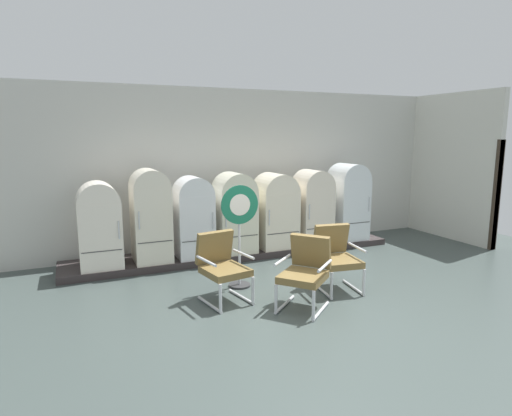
{
  "coord_description": "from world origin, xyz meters",
  "views": [
    {
      "loc": [
        -2.72,
        -4.11,
        2.19
      ],
      "look_at": [
        0.27,
        2.75,
        0.9
      ],
      "focal_mm": 30.07,
      "sensor_mm": 36.0,
      "label": 1
    }
  ],
  "objects": [
    {
      "name": "ground",
      "position": [
        0.0,
        0.0,
        -0.03
      ],
      "size": [
        12.0,
        10.0,
        0.05
      ],
      "primitive_type": "cube",
      "color": "#3A4442"
    },
    {
      "name": "back_wall",
      "position": [
        0.0,
        3.66,
        1.53
      ],
      "size": [
        11.76,
        0.12,
        3.04
      ],
      "color": "beige",
      "rests_on": "ground"
    },
    {
      "name": "side_wall_right",
      "position": [
        4.66,
        2.47,
        1.51
      ],
      "size": [
        0.16,
        2.2,
        3.04
      ],
      "color": "beige",
      "rests_on": "ground"
    },
    {
      "name": "display_plinth",
      "position": [
        0.0,
        3.02,
        0.06
      ],
      "size": [
        6.04,
        0.95,
        0.11
      ],
      "primitive_type": "cube",
      "color": "#322B2B",
      "rests_on": "ground"
    },
    {
      "name": "refrigerator_0",
      "position": [
        -2.35,
        2.93,
        0.82
      ],
      "size": [
        0.64,
        0.7,
        1.35
      ],
      "color": "silver",
      "rests_on": "display_plinth"
    },
    {
      "name": "refrigerator_1",
      "position": [
        -1.55,
        2.92,
        0.93
      ],
      "size": [
        0.59,
        0.7,
        1.53
      ],
      "color": "silver",
      "rests_on": "display_plinth"
    },
    {
      "name": "refrigerator_2",
      "position": [
        -0.84,
        2.88,
        0.84
      ],
      "size": [
        0.61,
        0.61,
        1.38
      ],
      "color": "white",
      "rests_on": "display_plinth"
    },
    {
      "name": "refrigerator_3",
      "position": [
        -0.08,
        2.91,
        0.86
      ],
      "size": [
        0.67,
        0.66,
        1.42
      ],
      "color": "beige",
      "rests_on": "display_plinth"
    },
    {
      "name": "refrigerator_4",
      "position": [
        0.74,
        2.94,
        0.83
      ],
      "size": [
        0.7,
        0.72,
        1.37
      ],
      "color": "beige",
      "rests_on": "display_plinth"
    },
    {
      "name": "refrigerator_5",
      "position": [
        1.52,
        2.9,
        0.86
      ],
      "size": [
        0.64,
        0.65,
        1.41
      ],
      "color": "beige",
      "rests_on": "display_plinth"
    },
    {
      "name": "refrigerator_6",
      "position": [
        2.34,
        2.91,
        0.91
      ],
      "size": [
        0.65,
        0.67,
        1.51
      ],
      "color": "white",
      "rests_on": "display_plinth"
    },
    {
      "name": "armchair_left",
      "position": [
        -0.95,
        1.07,
        0.5
      ],
      "size": [
        0.68,
        0.76,
        0.92
      ],
      "color": "silver",
      "rests_on": "ground"
    },
    {
      "name": "armchair_right",
      "position": [
        0.68,
        0.84,
        0.5
      ],
      "size": [
        0.66,
        0.74,
        0.92
      ],
      "color": "silver",
      "rests_on": "ground"
    },
    {
      "name": "armchair_center",
      "position": [
        -0.05,
        0.43,
        0.5
      ],
      "size": [
        0.85,
        0.83,
        0.92
      ],
      "color": "silver",
      "rests_on": "ground"
    },
    {
      "name": "sign_stand",
      "position": [
        -0.55,
        1.46,
        0.8
      ],
      "size": [
        0.56,
        0.32,
        1.49
      ],
      "color": "#2D2D30",
      "rests_on": "ground"
    }
  ]
}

